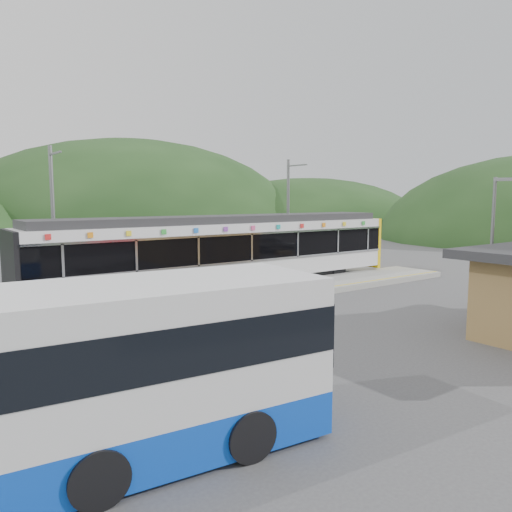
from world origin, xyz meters
TOP-DOWN VIEW (x-y plane):
  - ground at (0.00, 0.00)m, footprint 120.00×120.00m
  - hills at (6.19, 5.29)m, footprint 146.00×149.00m
  - platform at (0.00, 3.30)m, footprint 26.00×3.20m
  - yellow_line at (0.00, 2.00)m, footprint 26.00×0.10m
  - train at (0.76, 6.00)m, footprint 20.44×3.01m
  - catenary_mast_west at (-7.00, 8.56)m, footprint 0.18×1.80m
  - catenary_mast_east at (7.00, 8.56)m, footprint 0.18×1.80m
  - lamp_post at (4.89, -5.77)m, footprint 0.39×1.01m

SIDE VIEW (x-z plane):
  - ground at x=0.00m, z-range 0.00..0.00m
  - hills at x=6.19m, z-range -13.00..13.00m
  - platform at x=0.00m, z-range 0.00..0.30m
  - yellow_line at x=0.00m, z-range 0.30..0.31m
  - train at x=0.76m, z-range 0.19..3.93m
  - lamp_post at x=4.89m, z-range 0.54..5.95m
  - catenary_mast_west at x=-7.00m, z-range 0.15..7.15m
  - catenary_mast_east at x=7.00m, z-range 0.15..7.15m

